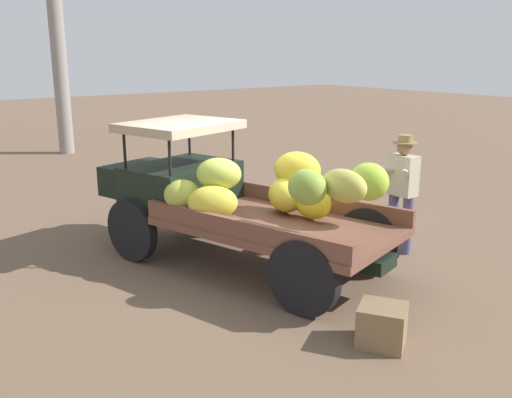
# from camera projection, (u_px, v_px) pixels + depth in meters

# --- Properties ---
(ground_plane) EXTENTS (60.00, 60.00, 0.00)m
(ground_plane) POSITION_uv_depth(u_px,v_px,m) (257.00, 261.00, 7.86)
(ground_plane) COLOR brown
(truck) EXTENTS (4.66, 2.72, 1.88)m
(truck) POSITION_uv_depth(u_px,v_px,m) (228.00, 196.00, 7.65)
(truck) COLOR black
(truck) RESTS_ON ground
(farmer) EXTENTS (0.53, 0.46, 1.71)m
(farmer) POSITION_uv_depth(u_px,v_px,m) (402.00, 186.00, 7.99)
(farmer) COLOR #554D74
(farmer) RESTS_ON ground
(wooden_crate) EXTENTS (0.61, 0.61, 0.41)m
(wooden_crate) POSITION_uv_depth(u_px,v_px,m) (382.00, 325.00, 5.57)
(wooden_crate) COLOR olive
(wooden_crate) RESTS_ON ground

